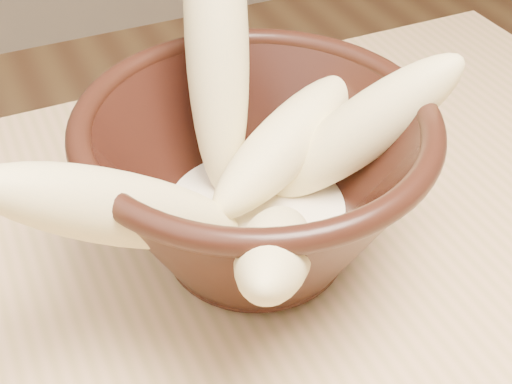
% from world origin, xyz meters
% --- Properties ---
extents(bowl, '(0.23, 0.23, 0.13)m').
position_xyz_m(bowl, '(0.20, 0.14, 0.82)').
color(bowl, black).
rests_on(bowl, table).
extents(milk_puddle, '(0.13, 0.13, 0.02)m').
position_xyz_m(milk_puddle, '(0.20, 0.14, 0.79)').
color(milk_puddle, '#F0E1C1').
rests_on(milk_puddle, bowl).
extents(banana_upright, '(0.09, 0.14, 0.21)m').
position_xyz_m(banana_upright, '(0.20, 0.20, 0.89)').
color(banana_upright, '#F4DC90').
rests_on(banana_upright, bowl).
extents(banana_left, '(0.18, 0.08, 0.14)m').
position_xyz_m(banana_left, '(0.11, 0.11, 0.85)').
color(banana_left, '#F4DC90').
rests_on(banana_left, bowl).
extents(banana_right, '(0.15, 0.09, 0.13)m').
position_xyz_m(banana_right, '(0.27, 0.13, 0.85)').
color(banana_right, '#F4DC90').
rests_on(banana_right, bowl).
extents(banana_across, '(0.16, 0.11, 0.07)m').
position_xyz_m(banana_across, '(0.23, 0.15, 0.83)').
color(banana_across, '#F4DC90').
rests_on(banana_across, bowl).
extents(banana_front, '(0.12, 0.15, 0.11)m').
position_xyz_m(banana_front, '(0.18, 0.06, 0.83)').
color(banana_front, '#F4DC90').
rests_on(banana_front, bowl).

